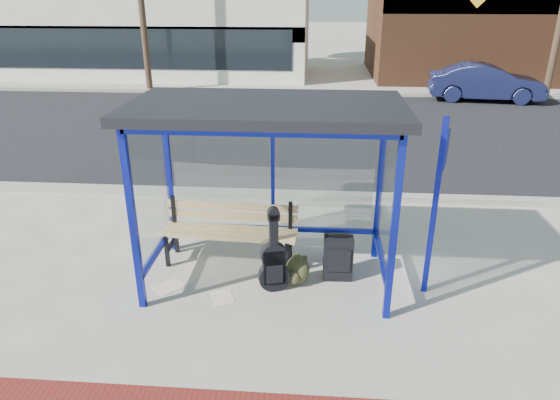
# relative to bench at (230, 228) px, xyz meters

# --- Properties ---
(ground) EXTENTS (120.00, 120.00, 0.00)m
(ground) POSITION_rel_bench_xyz_m (0.60, -0.47, -0.51)
(ground) COLOR #B2ADA0
(ground) RESTS_ON ground
(curb_near) EXTENTS (60.00, 0.25, 0.12)m
(curb_near) POSITION_rel_bench_xyz_m (0.60, 2.43, -0.45)
(curb_near) COLOR gray
(curb_near) RESTS_ON ground
(street_asphalt) EXTENTS (60.00, 10.00, 0.00)m
(street_asphalt) POSITION_rel_bench_xyz_m (0.60, 7.53, -0.51)
(street_asphalt) COLOR black
(street_asphalt) RESTS_ON ground
(curb_far) EXTENTS (60.00, 0.25, 0.12)m
(curb_far) POSITION_rel_bench_xyz_m (0.60, 12.63, -0.45)
(curb_far) COLOR gray
(curb_far) RESTS_ON ground
(far_sidewalk) EXTENTS (60.00, 4.00, 0.01)m
(far_sidewalk) POSITION_rel_bench_xyz_m (0.60, 14.53, -0.51)
(far_sidewalk) COLOR #B2ADA0
(far_sidewalk) RESTS_ON ground
(bus_shelter) EXTENTS (3.30, 1.80, 2.42)m
(bus_shelter) POSITION_rel_bench_xyz_m (0.60, -0.40, 1.56)
(bus_shelter) COLOR #0D1690
(bus_shelter) RESTS_ON ground
(storefront_white) EXTENTS (18.00, 6.04, 4.00)m
(storefront_white) POSITION_rel_bench_xyz_m (-8.40, 17.52, 1.48)
(storefront_white) COLOR silver
(storefront_white) RESTS_ON ground
(storefront_brown) EXTENTS (10.00, 7.08, 6.40)m
(storefront_brown) POSITION_rel_bench_xyz_m (8.60, 18.03, 2.69)
(storefront_brown) COLOR #59331E
(storefront_brown) RESTS_ON ground
(bench) EXTENTS (1.95, 0.56, 0.91)m
(bench) POSITION_rel_bench_xyz_m (0.00, 0.00, 0.00)
(bench) COLOR black
(bench) RESTS_ON ground
(guitar_bag) EXTENTS (0.42, 0.22, 1.11)m
(guitar_bag) POSITION_rel_bench_xyz_m (0.70, -0.73, -0.11)
(guitar_bag) COLOR black
(guitar_bag) RESTS_ON ground
(suitcase) EXTENTS (0.40, 0.27, 0.68)m
(suitcase) POSITION_rel_bench_xyz_m (1.54, -0.36, -0.20)
(suitcase) COLOR black
(suitcase) RESTS_ON ground
(backpack) EXTENTS (0.41, 0.39, 0.40)m
(backpack) POSITION_rel_bench_xyz_m (0.99, -0.55, -0.32)
(backpack) COLOR #2F2F1A
(backpack) RESTS_ON ground
(sign_post) EXTENTS (0.14, 0.28, 2.32)m
(sign_post) POSITION_rel_bench_xyz_m (2.67, -0.60, 0.79)
(sign_post) COLOR #0C1289
(sign_post) RESTS_ON ground
(newspaper_a) EXTENTS (0.47, 0.48, 0.01)m
(newspaper_a) POSITION_rel_bench_xyz_m (-0.70, -0.78, -0.51)
(newspaper_a) COLOR white
(newspaper_a) RESTS_ON ground
(newspaper_b) EXTENTS (0.37, 0.41, 0.01)m
(newspaper_b) POSITION_rel_bench_xyz_m (0.06, -0.97, -0.51)
(newspaper_b) COLOR white
(newspaper_b) RESTS_ON ground
(newspaper_c) EXTENTS (0.51, 0.54, 0.01)m
(newspaper_c) POSITION_rel_bench_xyz_m (0.80, -0.38, -0.51)
(newspaper_c) COLOR white
(newspaper_c) RESTS_ON ground
(parked_car) EXTENTS (4.00, 1.77, 1.28)m
(parked_car) POSITION_rel_bench_xyz_m (7.08, 12.01, 0.12)
(parked_car) COLOR #1A1F4A
(parked_car) RESTS_ON ground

